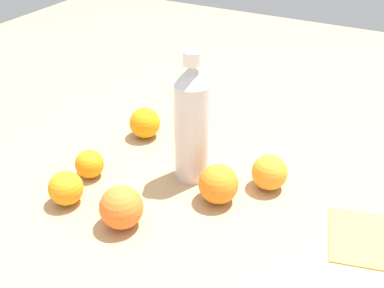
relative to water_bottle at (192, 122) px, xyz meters
name	(u,v)px	position (x,y,z in m)	size (l,w,h in m)	color
ground_plane	(191,173)	(0.01, -0.01, -0.13)	(2.40, 2.40, 0.00)	tan
water_bottle	(192,122)	(0.00, 0.00, 0.00)	(0.07, 0.07, 0.28)	silver
orange_0	(66,188)	(0.18, 0.20, -0.10)	(0.07, 0.07, 0.07)	orange
orange_1	(89,164)	(0.19, 0.11, -0.10)	(0.06, 0.06, 0.06)	orange
orange_2	(218,184)	(-0.09, 0.05, -0.09)	(0.08, 0.08, 0.08)	orange
orange_3	(145,123)	(0.18, -0.09, -0.09)	(0.08, 0.08, 0.08)	orange
orange_4	(270,172)	(-0.16, -0.04, -0.10)	(0.07, 0.07, 0.07)	orange
orange_5	(121,207)	(0.04, 0.20, -0.09)	(0.08, 0.08, 0.08)	orange
folded_napkin	(373,239)	(-0.39, 0.02, -0.13)	(0.16, 0.15, 0.01)	#E5B24C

